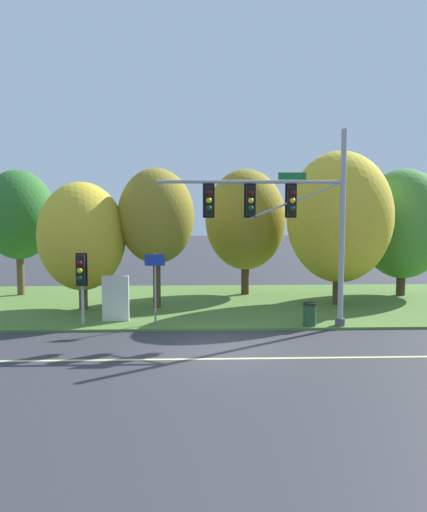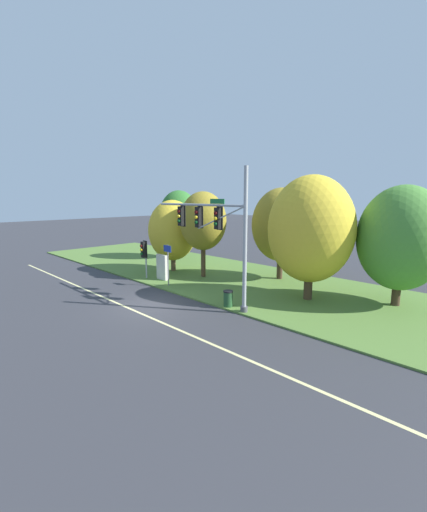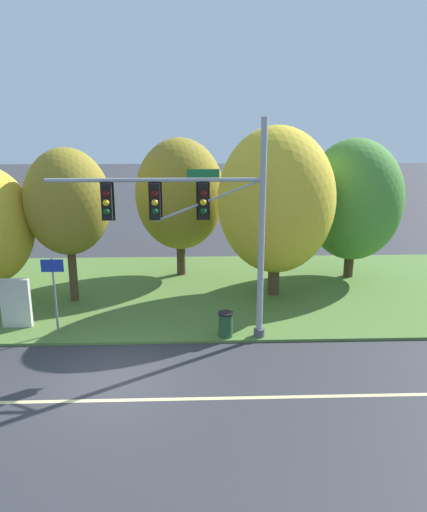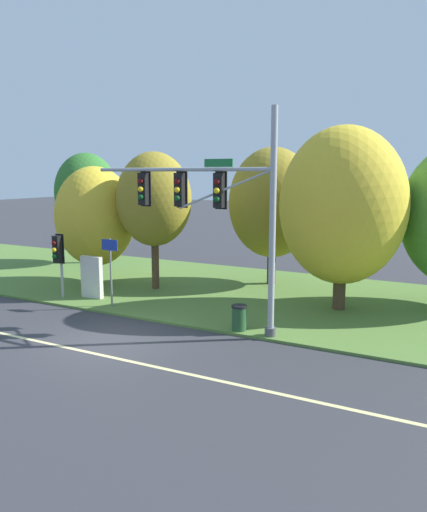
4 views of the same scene
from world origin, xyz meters
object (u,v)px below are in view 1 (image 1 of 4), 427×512
at_px(route_sign_post, 155,278).
at_px(tree_tall_centre, 339,217).
at_px(tree_mid_verge, 245,220).
at_px(tree_nearest_road, 18,215).
at_px(pedestrian_signal_near_kerb, 81,274).
at_px(tree_left_of_mast, 82,237).
at_px(info_kiosk, 116,299).
at_px(traffic_signal_mast, 287,213).
at_px(tree_right_far, 403,224).
at_px(tree_behind_signpost, 156,216).
at_px(trash_bin, 310,314).

relative_size(route_sign_post, tree_tall_centre, 0.39).
relative_size(tree_mid_verge, tree_tall_centre, 0.92).
bearing_deg(tree_nearest_road, pedestrian_signal_near_kerb, -56.33).
height_order(pedestrian_signal_near_kerb, tree_mid_verge, tree_mid_verge).
xyz_separation_m(tree_left_of_mast, tree_tall_centre, (12.30, 0.79, 0.87)).
bearing_deg(tree_left_of_mast, route_sign_post, -42.26).
relative_size(pedestrian_signal_near_kerb, tree_left_of_mast, 0.49).
bearing_deg(tree_nearest_road, info_kiosk, -47.36).
height_order(route_sign_post, tree_left_of_mast, tree_left_of_mast).
xyz_separation_m(pedestrian_signal_near_kerb, tree_left_of_mast, (-0.68, 3.32, 1.33)).
relative_size(traffic_signal_mast, tree_left_of_mast, 1.31).
height_order(tree_right_far, info_kiosk, tree_right_far).
distance_m(pedestrian_signal_near_kerb, route_sign_post, 2.96).
distance_m(tree_behind_signpost, tree_right_far, 13.44).
bearing_deg(traffic_signal_mast, tree_tall_centre, 53.31).
bearing_deg(trash_bin, tree_tall_centre, 61.78).
relative_size(tree_left_of_mast, tree_tall_centre, 0.79).
height_order(route_sign_post, trash_bin, route_sign_post).
relative_size(pedestrian_signal_near_kerb, tree_right_far, 0.42).
distance_m(pedestrian_signal_near_kerb, tree_nearest_road, 9.38).
height_order(route_sign_post, tree_mid_verge, tree_mid_verge).
height_order(pedestrian_signal_near_kerb, tree_nearest_road, tree_nearest_road).
bearing_deg(traffic_signal_mast, tree_nearest_road, 148.62).
bearing_deg(tree_mid_verge, tree_behind_signpost, -141.12).
xyz_separation_m(tree_left_of_mast, trash_bin, (9.85, -3.77, -2.94)).
height_order(traffic_signal_mast, tree_left_of_mast, traffic_signal_mast).
height_order(tree_behind_signpost, tree_right_far, tree_right_far).
xyz_separation_m(tree_nearest_road, trash_bin, (14.21, -8.02, -3.91)).
bearing_deg(traffic_signal_mast, trash_bin, 2.67).
distance_m(pedestrian_signal_near_kerb, tree_right_far, 17.26).
xyz_separation_m(traffic_signal_mast, tree_nearest_road, (-13.22, 8.06, -0.14)).
distance_m(route_sign_post, tree_nearest_road, 11.27).
height_order(route_sign_post, tree_behind_signpost, tree_behind_signpost).
bearing_deg(traffic_signal_mast, pedestrian_signal_near_kerb, 176.53).
relative_size(route_sign_post, trash_bin, 3.13).
bearing_deg(traffic_signal_mast, tree_right_far, 43.05).
height_order(tree_mid_verge, tree_tall_centre, tree_tall_centre).
height_order(tree_mid_verge, trash_bin, tree_mid_verge).
xyz_separation_m(tree_tall_centre, tree_right_far, (4.21, 2.54, -0.39)).
height_order(tree_left_of_mast, trash_bin, tree_left_of_mast).
bearing_deg(tree_nearest_road, tree_right_far, -2.52).
bearing_deg(tree_nearest_road, tree_behind_signpost, -26.91).
xyz_separation_m(tree_nearest_road, tree_tall_centre, (16.66, -3.45, -0.09)).
distance_m(traffic_signal_mast, tree_nearest_road, 15.49).
bearing_deg(tree_left_of_mast, traffic_signal_mast, -23.31).
bearing_deg(tree_behind_signpost, info_kiosk, -117.65).
bearing_deg(route_sign_post, trash_bin, -4.33).
relative_size(traffic_signal_mast, tree_right_far, 1.13).
relative_size(traffic_signal_mast, pedestrian_signal_near_kerb, 2.67).
xyz_separation_m(traffic_signal_mast, tree_mid_verge, (-0.84, 7.81, -0.41)).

